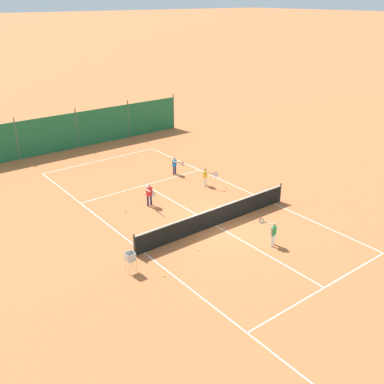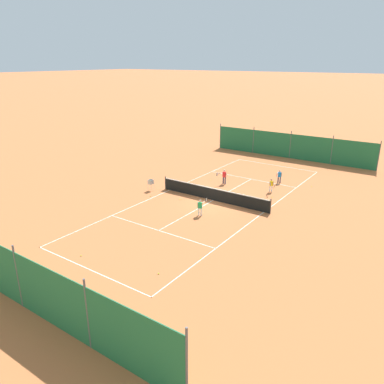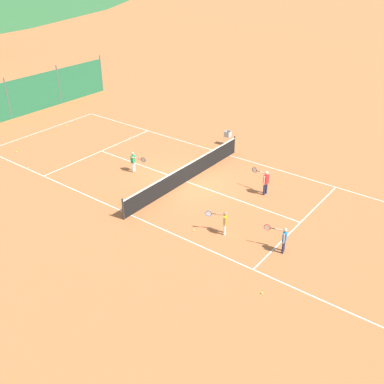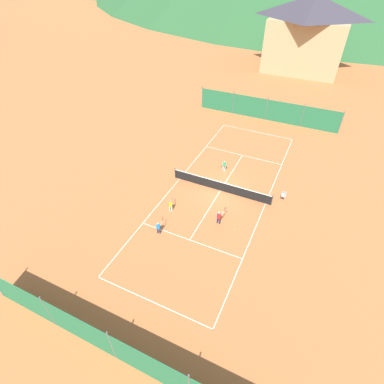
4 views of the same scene
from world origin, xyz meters
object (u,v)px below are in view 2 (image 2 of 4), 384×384
object	(u,v)px
tennis_net	(213,194)
player_near_service	(224,176)
tennis_ball_alley_right	(272,197)
ball_hopper	(151,183)
player_near_baseline	(200,206)
tennis_ball_mid_court	(211,180)
tennis_ball_alley_left	(158,274)
player_far_baseline	(279,176)
tennis_ball_by_net_right	(81,256)
tennis_ball_by_net_left	(312,186)
tennis_ball_service_box	(201,258)
tennis_ball_near_corner	(150,196)
player_far_service	(271,184)
tennis_ball_far_corner	(180,199)

from	to	relation	value
tennis_net	player_near_service	distance (m)	4.06
tennis_ball_alley_right	ball_hopper	distance (m)	9.59
player_near_baseline	tennis_ball_mid_court	world-z (taller)	player_near_baseline
tennis_ball_alley_left	ball_hopper	bearing A→B (deg)	-47.77
player_far_baseline	player_near_baseline	distance (m)	9.80
tennis_ball_by_net_right	tennis_ball_by_net_left	size ratio (longest dim) A/B	1.00
tennis_ball_by_net_right	tennis_ball_service_box	size ratio (longest dim) A/B	1.00
tennis_ball_alley_right	tennis_ball_by_net_left	bearing A→B (deg)	-111.20
player_near_baseline	player_far_baseline	bearing A→B (deg)	-99.62
player_far_baseline	tennis_ball_by_net_left	world-z (taller)	player_far_baseline
tennis_ball_service_box	tennis_ball_alley_left	xyz separation A→B (m)	(0.89, 2.41, 0.00)
tennis_net	tennis_ball_mid_court	distance (m)	4.87
tennis_ball_service_box	tennis_ball_by_net_left	size ratio (longest dim) A/B	1.00
tennis_ball_by_net_left	tennis_ball_near_corner	bearing A→B (deg)	44.58
player_far_service	tennis_net	bearing A→B (deg)	56.13
player_far_baseline	tennis_ball_alley_right	world-z (taller)	player_far_baseline
tennis_net	tennis_ball_by_net_left	world-z (taller)	tennis_net
tennis_ball_by_net_right	tennis_ball_near_corner	xyz separation A→B (m)	(3.04, -9.22, 0.00)
player_far_baseline	tennis_ball_far_corner	bearing A→B (deg)	60.55
tennis_net	player_far_service	distance (m)	5.00
tennis_ball_mid_court	tennis_ball_service_box	world-z (taller)	same
tennis_net	player_near_baseline	xyz separation A→B (m)	(-0.79, 2.94, 0.17)
player_near_service	player_far_baseline	bearing A→B (deg)	-142.30
tennis_ball_mid_court	tennis_ball_alley_right	bearing A→B (deg)	170.96
tennis_ball_by_net_right	tennis_ball_alley_left	world-z (taller)	same
tennis_net	tennis_ball_mid_court	world-z (taller)	tennis_net
player_far_baseline	tennis_ball_alley_left	world-z (taller)	player_far_baseline
tennis_net	ball_hopper	distance (m)	5.38
tennis_ball_by_net_right	tennis_ball_alley_right	bearing A→B (deg)	-108.54
player_far_baseline	tennis_ball_mid_court	distance (m)	5.84
tennis_ball_by_net_left	tennis_ball_far_corner	bearing A→B (deg)	50.28
player_far_baseline	tennis_ball_service_box	distance (m)	14.68
tennis_ball_far_corner	tennis_ball_near_corner	world-z (taller)	same
tennis_ball_by_net_left	player_near_service	bearing A→B (deg)	28.67
tennis_net	player_near_baseline	distance (m)	3.04
player_near_service	tennis_ball_service_box	bearing A→B (deg)	114.65
tennis_ball_near_corner	tennis_ball_alley_right	bearing A→B (deg)	-147.05
player_near_baseline	tennis_ball_mid_court	size ratio (longest dim) A/B	17.30
player_far_service	tennis_ball_by_net_right	world-z (taller)	player_far_service
tennis_ball_service_box	tennis_ball_near_corner	xyz separation A→B (m)	(8.48, -5.82, 0.00)
player_far_baseline	tennis_ball_far_corner	xyz separation A→B (m)	(4.54, 8.05, -0.64)
tennis_ball_mid_court	tennis_ball_alley_left	bearing A→B (deg)	112.33
player_far_baseline	player_near_baseline	world-z (taller)	player_near_baseline
tennis_ball_by_net_left	tennis_ball_near_corner	distance (m)	13.33
tennis_ball_alley_right	tennis_ball_by_net_right	bearing A→B (deg)	71.46
ball_hopper	player_far_service	bearing A→B (deg)	-147.76
tennis_ball_alley_right	tennis_ball_far_corner	xyz separation A→B (m)	(5.52, 4.37, 0.00)
tennis_net	ball_hopper	world-z (taller)	tennis_net
player_far_baseline	tennis_ball_service_box	xyz separation A→B (m)	(-1.62, 14.58, -0.64)
tennis_ball_by_net_right	tennis_ball_far_corner	xyz separation A→B (m)	(0.73, -9.92, 0.00)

